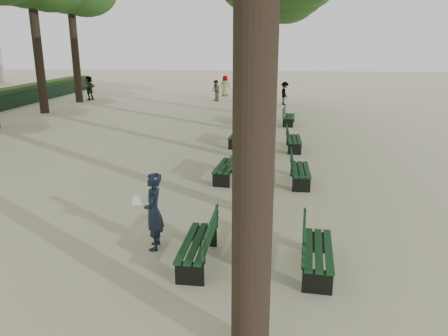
# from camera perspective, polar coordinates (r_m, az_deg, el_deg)

# --- Properties ---
(ground) EXTENTS (120.00, 120.00, 0.00)m
(ground) POSITION_cam_1_polar(r_m,az_deg,el_deg) (8.42, -6.45, -13.49)
(ground) COLOR #C1B992
(ground) RESTS_ON ground
(bench_left_0) EXTENTS (0.61, 1.81, 0.92)m
(bench_left_0) POSITION_cam_1_polar(r_m,az_deg,el_deg) (8.57, -3.48, -10.76)
(bench_left_0) COLOR black
(bench_left_0) RESTS_ON ground
(bench_left_1) EXTENTS (0.75, 1.85, 0.92)m
(bench_left_1) POSITION_cam_1_polar(r_m,az_deg,el_deg) (13.61, 0.31, -0.41)
(bench_left_1) COLOR black
(bench_left_1) RESTS_ON ground
(bench_left_2) EXTENTS (0.75, 1.85, 0.92)m
(bench_left_2) POSITION_cam_1_polar(r_m,az_deg,el_deg) (18.16, 1.84, 3.81)
(bench_left_2) COLOR black
(bench_left_2) RESTS_ON ground
(bench_left_3) EXTENTS (0.62, 1.82, 0.92)m
(bench_left_3) POSITION_cam_1_polar(r_m,az_deg,el_deg) (23.13, 2.81, 6.47)
(bench_left_3) COLOR black
(bench_left_3) RESTS_ON ground
(bench_right_0) EXTENTS (0.72, 1.84, 0.92)m
(bench_right_0) POSITION_cam_1_polar(r_m,az_deg,el_deg) (8.48, 12.07, -11.42)
(bench_right_0) COLOR black
(bench_right_0) RESTS_ON ground
(bench_right_1) EXTENTS (0.59, 1.81, 0.92)m
(bench_right_1) POSITION_cam_1_polar(r_m,az_deg,el_deg) (13.40, 9.92, -0.91)
(bench_right_1) COLOR black
(bench_right_1) RESTS_ON ground
(bench_right_2) EXTENTS (0.58, 1.80, 0.92)m
(bench_right_2) POSITION_cam_1_polar(r_m,az_deg,el_deg) (17.60, 9.09, 3.21)
(bench_right_2) COLOR black
(bench_right_2) RESTS_ON ground
(bench_right_3) EXTENTS (0.73, 1.84, 0.92)m
(bench_right_3) POSITION_cam_1_polar(r_m,az_deg,el_deg) (23.03, 8.47, 6.27)
(bench_right_3) COLOR black
(bench_right_3) RESTS_ON ground
(man_with_map) EXTENTS (0.64, 0.69, 1.63)m
(man_with_map) POSITION_cam_1_polar(r_m,az_deg,el_deg) (9.07, -9.19, -5.61)
(man_with_map) COLOR black
(man_with_map) RESTS_ON ground
(pedestrian_e) EXTENTS (0.74, 1.66, 1.75)m
(pedestrian_e) POSITION_cam_1_polar(r_m,az_deg,el_deg) (34.26, -17.19, 9.95)
(pedestrian_e) COLOR #262628
(pedestrian_e) RESTS_ON ground
(pedestrian_b) EXTENTS (0.50, 1.05, 1.56)m
(pedestrian_b) POSITION_cam_1_polar(r_m,az_deg,el_deg) (30.40, 7.93, 9.63)
(pedestrian_b) COLOR #262628
(pedestrian_b) RESTS_ON ground
(pedestrian_a) EXTENTS (0.68, 0.78, 1.52)m
(pedestrian_a) POSITION_cam_1_polar(r_m,az_deg,el_deg) (32.01, -1.06, 10.06)
(pedestrian_a) COLOR #262628
(pedestrian_a) RESTS_ON ground
(pedestrian_d) EXTENTS (0.84, 0.49, 1.62)m
(pedestrian_d) POSITION_cam_1_polar(r_m,az_deg,el_deg) (35.16, 0.14, 10.69)
(pedestrian_d) COLOR #262628
(pedestrian_d) RESTS_ON ground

